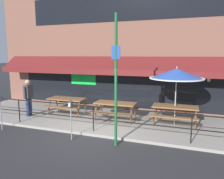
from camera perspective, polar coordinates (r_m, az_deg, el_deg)
The scene contains 12 objects.
ground_plane at distance 8.17m, azimuth -5.75°, elevation -12.05°, with size 120.00×120.00×0.00m, color #2D2D30.
patio_deck at distance 9.89m, azimuth -0.77°, elevation -7.89°, with size 15.00×4.00×0.10m, color #9E998E.
restaurant_building at distance 11.60m, azimuth 3.10°, elevation 13.10°, with size 15.00×1.60×7.56m.
patio_railing at distance 8.18m, azimuth -4.94°, elevation -6.11°, with size 13.84×0.04×0.97m.
picnic_table_left at distance 10.77m, azimuth -11.68°, elevation -3.07°, with size 1.80×1.42×0.76m.
picnic_table_centre at distance 9.60m, azimuth 0.88°, elevation -4.36°, with size 1.80×1.42×0.76m.
picnic_table_right at distance 9.33m, azimuth 16.12°, elevation -5.12°, with size 1.80×1.42×0.76m.
patio_umbrella_right at distance 9.06m, azimuth 16.52°, elevation 3.91°, with size 2.14×2.14×2.38m.
pedestrian_walking at distance 10.81m, azimuth -21.01°, elevation -1.54°, with size 0.27×0.62×1.71m.
parking_meter_near at distance 9.54m, azimuth -27.24°, elevation -2.74°, with size 0.15×0.16×1.42m.
parking_meter_far at distance 7.60m, azimuth -10.74°, elevation -4.69°, with size 0.15×0.16×1.42m.
street_sign_pole at distance 6.82m, azimuth 1.02°, elevation 2.40°, with size 0.28×0.09×4.17m.
Camera 1 is at (3.29, -6.88, 2.94)m, focal length 35.00 mm.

